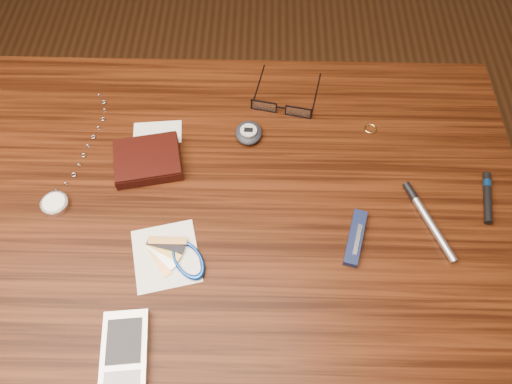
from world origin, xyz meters
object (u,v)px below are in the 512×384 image
wallet_and_card (148,159)px  pedometer (249,133)px  pocket_watch (57,200)px  notepad_keys (177,257)px  desk (233,236)px  pda_phone (125,353)px  pocket_knife (355,238)px  silver_pen (425,215)px  eyeglasses (282,107)px

wallet_and_card → pedometer: wallet_and_card is taller
pocket_watch → notepad_keys: (0.21, -0.10, -0.00)m
desk → pocket_watch: size_ratio=3.68×
pda_phone → notepad_keys: bearing=69.3°
pocket_watch → pda_phone: (0.15, -0.25, 0.00)m
pocket_knife → silver_pen: size_ratio=0.69×
pda_phone → silver_pen: pda_phone is taller
pda_phone → silver_pen: bearing=27.1°
notepad_keys → pocket_knife: (0.28, 0.04, 0.00)m
desk → pda_phone: size_ratio=8.00×
pda_phone → pocket_knife: bearing=29.1°
wallet_and_card → notepad_keys: 0.19m
pedometer → silver_pen: pedometer is taller
wallet_and_card → pocket_knife: wallet_and_card is taller
pocket_watch → pedometer: 0.35m
pda_phone → pocket_knife: pda_phone is taller
desk → notepad_keys: bearing=-131.0°
notepad_keys → pda_phone: bearing=-110.7°
eyeglasses → pocket_knife: (0.12, -0.27, -0.01)m
wallet_and_card → pda_phone: 0.33m
silver_pen → pocket_watch: bearing=178.7°
pocket_watch → silver_pen: same height
notepad_keys → silver_pen: (0.40, 0.08, 0.00)m
wallet_and_card → pda_phone: bearing=-87.9°
pda_phone → pocket_knife: 0.39m
eyeglasses → silver_pen: 0.32m
pocket_watch → pda_phone: 0.29m
wallet_and_card → pedometer: size_ratio=2.76×
pda_phone → silver_pen: (0.46, 0.23, -0.00)m
pedometer → desk: bearing=-99.7°
wallet_and_card → pocket_watch: wallet_and_card is taller
wallet_and_card → eyeglasses: same height
eyeglasses → pda_phone: 0.51m
pocket_watch → pedometer: pedometer is taller
eyeglasses → pedometer: (-0.06, -0.06, -0.00)m
pedometer → eyeglasses: bearing=45.9°
wallet_and_card → desk: bearing=-31.1°
desk → eyeglasses: size_ratio=7.14×
silver_pen → pocket_knife: bearing=-159.2°
eyeglasses → pocket_watch: size_ratio=0.51×
eyeglasses → pocket_watch: (-0.38, -0.21, -0.01)m
desk → pocket_knife: 0.24m
pocket_watch → pda_phone: bearing=-58.0°
wallet_and_card → eyeglasses: (0.23, 0.13, -0.00)m
desk → wallet_and_card: bearing=148.9°
pocket_watch → silver_pen: bearing=-1.3°
wallet_and_card → pedometer: 0.19m
notepad_keys → silver_pen: size_ratio=0.96×
notepad_keys → pocket_watch: bearing=155.2°
pda_phone → pedometer: size_ratio=2.20×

